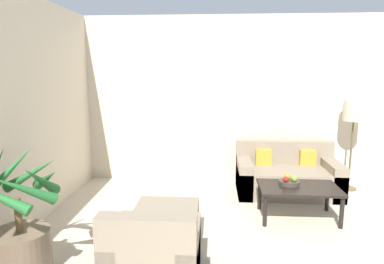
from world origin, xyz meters
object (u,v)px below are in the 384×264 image
at_px(fruit_bowl, 289,182).
at_px(orange_fruit, 287,177).
at_px(sofa_loveseat, 287,176).
at_px(floor_lamp, 354,115).
at_px(coffee_table, 299,191).
at_px(apple_green, 294,178).
at_px(potted_palm, 20,232).
at_px(armchair, 154,257).
at_px(apple_red, 286,179).
at_px(ottoman, 167,222).

distance_m(fruit_bowl, orange_fruit, 0.08).
bearing_deg(sofa_loveseat, floor_lamp, 12.80).
distance_m(coffee_table, apple_green, 0.16).
xyz_separation_m(potted_palm, apple_green, (2.72, 1.45, 0.09)).
bearing_deg(armchair, coffee_table, 43.07).
bearing_deg(apple_green, potted_palm, -151.87).
xyz_separation_m(sofa_loveseat, fruit_bowl, (-0.15, -0.84, 0.18)).
relative_size(sofa_loveseat, apple_green, 18.16).
bearing_deg(potted_palm, sofa_loveseat, 39.59).
xyz_separation_m(coffee_table, fruit_bowl, (-0.10, 0.08, 0.08)).
xyz_separation_m(coffee_table, apple_red, (-0.16, 0.02, 0.14)).
relative_size(fruit_bowl, orange_fruit, 3.29).
relative_size(sofa_loveseat, fruit_bowl, 5.81).
bearing_deg(apple_green, armchair, -135.14).
bearing_deg(floor_lamp, potted_palm, -146.21).
height_order(floor_lamp, coffee_table, floor_lamp).
height_order(sofa_loveseat, floor_lamp, floor_lamp).
bearing_deg(floor_lamp, ottoman, -145.33).
relative_size(floor_lamp, fruit_bowl, 5.45).
bearing_deg(ottoman, armchair, -90.53).
bearing_deg(armchair, orange_fruit, 47.65).
relative_size(floor_lamp, apple_green, 17.03).
bearing_deg(sofa_loveseat, apple_red, -102.99).
bearing_deg(fruit_bowl, floor_lamp, 42.73).
xyz_separation_m(apple_red, apple_green, (0.11, 0.02, 0.01)).
relative_size(apple_red, orange_fruit, 0.91).
distance_m(fruit_bowl, ottoman, 1.64).
bearing_deg(ottoman, fruit_bowl, 26.90).
relative_size(sofa_loveseat, coffee_table, 1.53).
xyz_separation_m(apple_red, orange_fruit, (0.04, 0.10, 0.00)).
bearing_deg(apple_red, orange_fruit, 68.62).
height_order(floor_lamp, fruit_bowl, floor_lamp).
xyz_separation_m(potted_palm, orange_fruit, (2.65, 1.53, 0.09)).
height_order(apple_red, armchair, armchair).
bearing_deg(coffee_table, armchair, -136.93).
distance_m(apple_red, ottoman, 1.58).
height_order(apple_red, apple_green, apple_green).
relative_size(floor_lamp, apple_red, 19.73).
bearing_deg(apple_red, armchair, -133.44).
bearing_deg(floor_lamp, fruit_bowl, -137.27).
bearing_deg(fruit_bowl, apple_red, -133.50).
distance_m(coffee_table, fruit_bowl, 0.15).
distance_m(potted_palm, floor_lamp, 4.66).
relative_size(orange_fruit, armchair, 0.10).
bearing_deg(orange_fruit, sofa_loveseat, 78.12).
relative_size(coffee_table, armchair, 1.24).
bearing_deg(floor_lamp, apple_green, -134.97).
relative_size(apple_red, ottoman, 0.11).
height_order(coffee_table, orange_fruit, orange_fruit).
bearing_deg(sofa_loveseat, coffee_table, -92.92).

